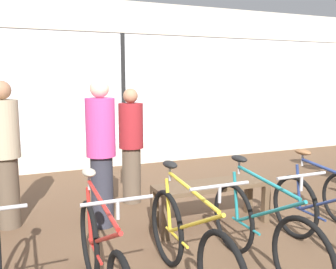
% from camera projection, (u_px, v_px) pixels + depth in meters
% --- Properties ---
extents(ground_plane, '(24.00, 24.00, 0.00)m').
position_uv_depth(ground_plane, '(239.00, 252.00, 3.81)').
color(ground_plane, brown).
extents(shop_back_wall, '(12.00, 0.08, 3.20)m').
position_uv_depth(shop_back_wall, '(123.00, 83.00, 7.32)').
color(shop_back_wall, beige).
rests_on(shop_back_wall, ground_plane).
extents(bicycle_left, '(0.46, 1.74, 1.03)m').
position_uv_depth(bicycle_left, '(102.00, 261.00, 2.84)').
color(bicycle_left, black).
rests_on(bicycle_left, ground_plane).
extents(bicycle_center_left, '(0.46, 1.72, 1.04)m').
position_uv_depth(bicycle_center_left, '(190.00, 245.00, 3.08)').
color(bicycle_center_left, black).
rests_on(bicycle_center_left, ground_plane).
extents(bicycle_center, '(0.46, 1.70, 1.04)m').
position_uv_depth(bicycle_center, '(262.00, 232.00, 3.34)').
color(bicycle_center, black).
rests_on(bicycle_center, ground_plane).
extents(bicycle_center_right, '(0.46, 1.69, 1.03)m').
position_uv_depth(bicycle_center_right, '(329.00, 219.00, 3.68)').
color(bicycle_center_right, black).
rests_on(bicycle_center_right, ground_plane).
extents(display_bench, '(1.40, 0.44, 0.52)m').
position_uv_depth(display_bench, '(211.00, 191.00, 4.46)').
color(display_bench, brown).
rests_on(display_bench, ground_plane).
extents(customer_near_rack, '(0.41, 0.41, 1.73)m').
position_uv_depth(customer_near_rack, '(5.00, 152.00, 4.32)').
color(customer_near_rack, brown).
rests_on(customer_near_rack, ground_plane).
extents(customer_by_window, '(0.41, 0.41, 1.75)m').
position_uv_depth(customer_by_window, '(101.00, 150.00, 4.35)').
color(customer_by_window, '#2D2D38').
rests_on(customer_by_window, ground_plane).
extents(customer_mid_floor, '(0.47, 0.47, 1.61)m').
position_uv_depth(customer_mid_floor, '(131.00, 144.00, 5.22)').
color(customer_mid_floor, brown).
rests_on(customer_mid_floor, ground_plane).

